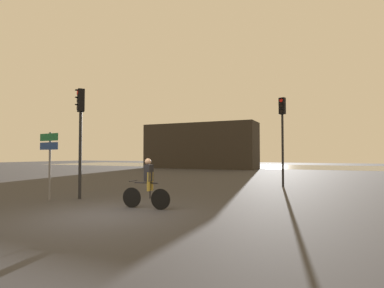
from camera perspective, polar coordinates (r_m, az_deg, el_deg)
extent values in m
plane|color=#333338|center=(9.14, -16.53, -12.94)|extent=(120.00, 120.00, 0.00)
cube|color=slate|center=(45.19, 17.13, -4.13)|extent=(80.00, 16.00, 0.01)
cube|color=#2D2823|center=(37.81, 1.50, -0.39)|extent=(14.30, 4.00, 5.63)
cylinder|color=black|center=(16.97, 16.89, -1.16)|extent=(0.12, 0.12, 3.94)
cube|color=black|center=(17.17, 16.81, 6.95)|extent=(0.37, 0.32, 0.90)
cylinder|color=red|center=(17.09, 16.62, 7.97)|extent=(0.19, 0.08, 0.19)
cube|color=black|center=(17.10, 16.59, 8.34)|extent=(0.21, 0.17, 0.02)
cylinder|color=black|center=(17.05, 16.63, 7.01)|extent=(0.19, 0.08, 0.19)
cube|color=black|center=(17.05, 16.60, 7.38)|extent=(0.21, 0.17, 0.02)
cylinder|color=black|center=(17.00, 16.64, 6.04)|extent=(0.19, 0.08, 0.19)
cube|color=black|center=(17.00, 16.61, 6.42)|extent=(0.21, 0.17, 0.02)
cylinder|color=black|center=(12.65, -20.53, -1.97)|extent=(0.12, 0.12, 3.45)
cube|color=black|center=(12.83, -20.41, 7.79)|extent=(0.40, 0.38, 0.90)
cylinder|color=red|center=(12.86, -20.99, 9.09)|extent=(0.17, 0.14, 0.19)
cube|color=black|center=(12.88, -21.08, 9.57)|extent=(0.22, 0.21, 0.02)
cylinder|color=black|center=(12.81, -21.01, 7.81)|extent=(0.17, 0.14, 0.19)
cube|color=black|center=(12.82, -21.09, 8.30)|extent=(0.22, 0.21, 0.02)
cylinder|color=black|center=(12.76, -21.02, 6.53)|extent=(0.17, 0.14, 0.19)
cube|color=black|center=(12.78, -21.11, 7.02)|extent=(0.22, 0.21, 0.02)
cylinder|color=slate|center=(12.71, -25.47, -3.83)|extent=(0.08, 0.08, 2.60)
cube|color=#116038|center=(12.68, -25.60, 1.19)|extent=(1.10, 0.16, 0.28)
cube|color=navy|center=(12.67, -25.62, -0.35)|extent=(1.10, 0.16, 0.28)
cylinder|color=black|center=(10.18, -11.40, -9.97)|extent=(0.66, 0.09, 0.66)
cylinder|color=black|center=(9.67, -6.02, -10.41)|extent=(0.66, 0.09, 0.66)
cylinder|color=black|center=(9.86, -8.76, -7.32)|extent=(0.84, 0.10, 0.04)
cylinder|color=black|center=(9.81, -8.00, -8.67)|extent=(0.04, 0.04, 0.55)
cylinder|color=black|center=(10.09, -11.14, -6.89)|extent=(0.06, 0.46, 0.03)
cylinder|color=olive|center=(9.87, -7.71, -7.03)|extent=(0.11, 0.11, 0.60)
cylinder|color=olive|center=(9.69, -8.27, -7.11)|extent=(0.11, 0.11, 0.60)
cube|color=black|center=(9.78, -8.24, -5.48)|extent=(0.22, 0.31, 0.54)
sphere|color=tan|center=(9.78, -8.38, -3.31)|extent=(0.20, 0.20, 0.20)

